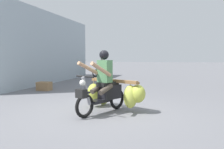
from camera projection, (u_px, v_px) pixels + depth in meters
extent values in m
plane|color=slate|center=(100.00, 113.00, 5.87)|extent=(120.00, 120.00, 0.00)
torus|color=black|center=(85.00, 106.00, 5.38)|extent=(0.31, 0.54, 0.56)
torus|color=black|center=(117.00, 99.00, 6.30)|extent=(0.31, 0.54, 0.56)
cube|color=black|center=(99.00, 101.00, 5.76)|extent=(0.46, 0.61, 0.08)
cube|color=black|center=(110.00, 92.00, 6.06)|extent=(0.53, 0.70, 0.36)
cube|color=black|center=(108.00, 84.00, 5.98)|extent=(0.49, 0.65, 0.10)
cylinder|color=gray|center=(86.00, 91.00, 5.40)|extent=(0.18, 0.29, 0.69)
cylinder|color=black|center=(85.00, 77.00, 5.35)|extent=(0.52, 0.28, 0.04)
sphere|color=silver|center=(83.00, 83.00, 5.30)|extent=(0.14, 0.14, 0.14)
cube|color=black|center=(81.00, 94.00, 5.29)|extent=(0.29, 0.25, 0.20)
cube|color=black|center=(85.00, 93.00, 5.36)|extent=(0.21, 0.30, 0.04)
cube|color=olive|center=(113.00, 81.00, 6.15)|extent=(1.40, 0.73, 0.08)
cube|color=olive|center=(118.00, 81.00, 6.29)|extent=(1.25, 0.65, 0.06)
ellipsoid|color=#B5BF45|center=(138.00, 94.00, 5.80)|extent=(0.49, 0.47, 0.45)
cylinder|color=#998459|center=(138.00, 84.00, 5.78)|extent=(0.02, 0.02, 0.10)
ellipsoid|color=#BCC64B|center=(130.00, 97.00, 5.86)|extent=(0.49, 0.49, 0.58)
cylinder|color=#998459|center=(130.00, 84.00, 5.83)|extent=(0.02, 0.02, 0.12)
ellipsoid|color=#BDC74D|center=(103.00, 94.00, 6.80)|extent=(0.57, 0.55, 0.63)
cylinder|color=#998459|center=(103.00, 82.00, 6.77)|extent=(0.02, 0.02, 0.19)
ellipsoid|color=#AEB83E|center=(94.00, 93.00, 6.53)|extent=(0.50, 0.48, 0.53)
cylinder|color=#998459|center=(94.00, 82.00, 6.51)|extent=(0.02, 0.02, 0.16)
cube|color=#4C7F51|center=(105.00, 71.00, 5.86)|extent=(0.40, 0.34, 0.56)
sphere|color=black|center=(104.00, 55.00, 5.82)|extent=(0.24, 0.24, 0.24)
cylinder|color=tan|center=(101.00, 69.00, 5.47)|extent=(0.34, 0.70, 0.39)
cylinder|color=tan|center=(90.00, 69.00, 5.72)|extent=(0.43, 0.67, 0.39)
cylinder|color=#4C4238|center=(106.00, 89.00, 5.71)|extent=(0.31, 0.45, 0.27)
cylinder|color=#4C4238|center=(97.00, 88.00, 5.89)|extent=(0.31, 0.45, 0.27)
torus|color=black|center=(95.00, 73.00, 16.56)|extent=(0.34, 0.48, 0.52)
torus|color=black|center=(107.00, 72.00, 17.31)|extent=(0.34, 0.48, 0.52)
cube|color=#196638|center=(102.00, 69.00, 16.98)|extent=(0.68, 0.89, 0.32)
cylinder|color=black|center=(96.00, 64.00, 16.54)|extent=(0.44, 0.30, 0.04)
cube|color=silver|center=(102.00, 63.00, 16.96)|extent=(0.36, 0.33, 0.52)
sphere|color=tan|center=(102.00, 58.00, 16.92)|extent=(0.20, 0.20, 0.20)
cube|color=#9EADB7|center=(29.00, 49.00, 13.21)|extent=(3.24, 9.22, 3.76)
cube|color=olive|center=(44.00, 86.00, 9.83)|extent=(0.56, 0.40, 0.36)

